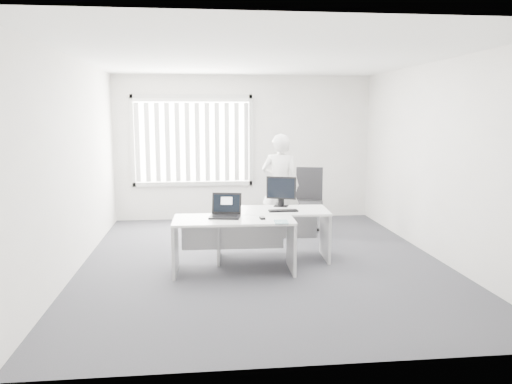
{
  "coord_description": "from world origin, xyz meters",
  "views": [
    {
      "loc": [
        -0.85,
        -6.77,
        2.05
      ],
      "look_at": [
        -0.08,
        0.15,
        0.97
      ],
      "focal_mm": 35.0,
      "sensor_mm": 36.0,
      "label": 1
    }
  ],
  "objects": [
    {
      "name": "booklet",
      "position": [
        0.14,
        -0.73,
        0.72
      ],
      "size": [
        0.18,
        0.24,
        0.01
      ],
      "primitive_type": "cube",
      "rotation": [
        0.0,
        0.0,
        -0.06
      ],
      "color": "silver",
      "rests_on": "desk_near"
    },
    {
      "name": "mouse",
      "position": [
        -0.07,
        -0.52,
        0.73
      ],
      "size": [
        0.07,
        0.11,
        0.04
      ],
      "primitive_type": null,
      "rotation": [
        0.0,
        0.0,
        0.12
      ],
      "color": "#BABABC",
      "rests_on": "paper_sheet"
    },
    {
      "name": "desk_far",
      "position": [
        0.15,
        0.1,
        0.52
      ],
      "size": [
        1.61,
        0.82,
        0.72
      ],
      "rotation": [
        0.0,
        0.0,
        -0.06
      ],
      "color": "white",
      "rests_on": "ground"
    },
    {
      "name": "office_chair",
      "position": [
        1.03,
        1.72,
        0.35
      ],
      "size": [
        0.79,
        0.79,
        1.12
      ],
      "rotation": [
        0.0,
        0.0,
        -0.28
      ],
      "color": "black",
      "rests_on": "ground"
    },
    {
      "name": "wall_left",
      "position": [
        -2.5,
        0.0,
        1.4
      ],
      "size": [
        0.02,
        6.0,
        2.8
      ],
      "primitive_type": "cube",
      "color": "white",
      "rests_on": "ground"
    },
    {
      "name": "wall_right",
      "position": [
        2.5,
        0.0,
        1.4
      ],
      "size": [
        0.02,
        6.0,
        2.8
      ],
      "primitive_type": "cube",
      "color": "white",
      "rests_on": "ground"
    },
    {
      "name": "blinds",
      "position": [
        -1.0,
        2.9,
        1.52
      ],
      "size": [
        2.2,
        0.1,
        1.5
      ],
      "primitive_type": null,
      "color": "white",
      "rests_on": "wall_back"
    },
    {
      "name": "ground",
      "position": [
        0.0,
        0.0,
        0.0
      ],
      "size": [
        6.0,
        6.0,
        0.0
      ],
      "primitive_type": "plane",
      "color": "#4D4C53",
      "rests_on": "ground"
    },
    {
      "name": "window",
      "position": [
        -1.0,
        2.96,
        1.55
      ],
      "size": [
        2.32,
        0.06,
        1.76
      ],
      "primitive_type": "cube",
      "color": "beige",
      "rests_on": "wall_back"
    },
    {
      "name": "monitor",
      "position": [
        0.31,
        0.34,
        0.93
      ],
      "size": [
        0.46,
        0.28,
        0.44
      ],
      "primitive_type": null,
      "rotation": [
        0.0,
        0.0,
        -0.37
      ],
      "color": "black",
      "rests_on": "desk_far"
    },
    {
      "name": "paper_sheet",
      "position": [
        -0.08,
        -0.55,
        0.71
      ],
      "size": [
        0.35,
        0.26,
        0.0
      ],
      "primitive_type": "cube",
      "rotation": [
        0.0,
        0.0,
        0.1
      ],
      "color": "white",
      "rests_on": "desk_near"
    },
    {
      "name": "desk_near",
      "position": [
        -0.44,
        -0.42,
        0.51
      ],
      "size": [
        1.58,
        0.78,
        0.71
      ],
      "rotation": [
        0.0,
        0.0,
        -0.03
      ],
      "color": "white",
      "rests_on": "ground"
    },
    {
      "name": "person",
      "position": [
        0.48,
        1.43,
        0.87
      ],
      "size": [
        0.73,
        0.59,
        1.74
      ],
      "primitive_type": "imported",
      "rotation": [
        0.0,
        0.0,
        2.83
      ],
      "color": "white",
      "rests_on": "ground"
    },
    {
      "name": "wall_front",
      "position": [
        0.0,
        -3.0,
        1.4
      ],
      "size": [
        5.0,
        0.02,
        2.8
      ],
      "primitive_type": "cube",
      "color": "white",
      "rests_on": "ground"
    },
    {
      "name": "laptop",
      "position": [
        -0.55,
        -0.37,
        0.87
      ],
      "size": [
        0.45,
        0.42,
        0.31
      ],
      "primitive_type": null,
      "rotation": [
        0.0,
        0.0,
        -0.2
      ],
      "color": "black",
      "rests_on": "desk_near"
    },
    {
      "name": "ceiling",
      "position": [
        0.0,
        0.0,
        2.8
      ],
      "size": [
        5.0,
        6.0,
        0.02
      ],
      "primitive_type": "cube",
      "color": "white",
      "rests_on": "wall_back"
    },
    {
      "name": "wall_back",
      "position": [
        0.0,
        3.0,
        1.4
      ],
      "size": [
        5.0,
        0.02,
        2.8
      ],
      "primitive_type": "cube",
      "color": "white",
      "rests_on": "ground"
    },
    {
      "name": "keyboard",
      "position": [
        0.28,
        -0.04,
        0.72
      ],
      "size": [
        0.41,
        0.14,
        0.02
      ],
      "primitive_type": "cube",
      "rotation": [
        0.0,
        0.0,
        0.0
      ],
      "color": "black",
      "rests_on": "desk_far"
    }
  ]
}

